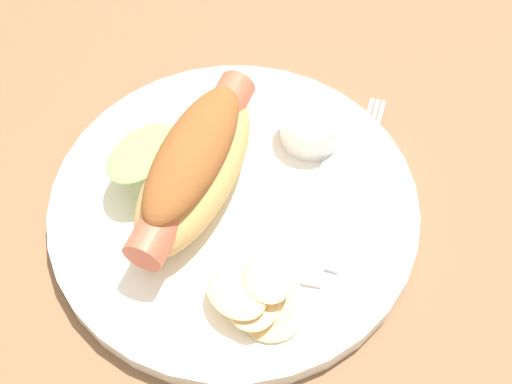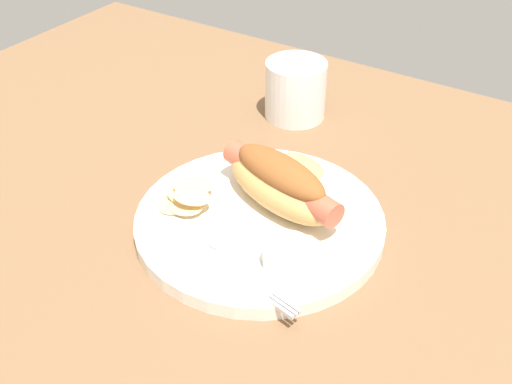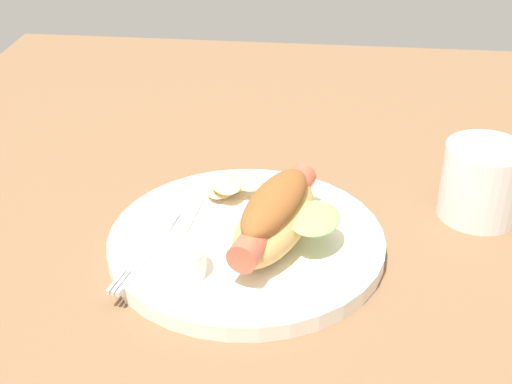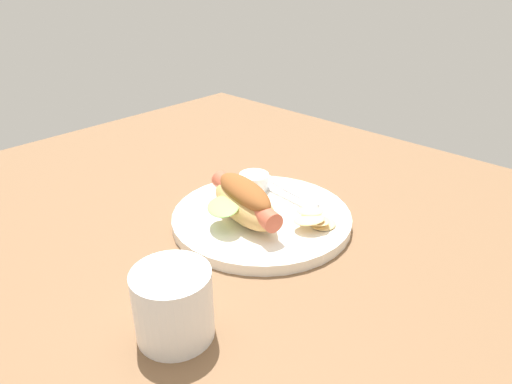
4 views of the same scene
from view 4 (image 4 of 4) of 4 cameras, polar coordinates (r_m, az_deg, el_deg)
The scene contains 8 objects.
ground_plane at distance 71.33cm, azimuth 2.26°, elevation -4.15°, with size 120.00×90.00×1.80cm, color brown.
plate at distance 69.91cm, azimuth 0.70°, elevation -3.20°, with size 26.61×26.61×1.60cm, color white.
hot_dog at distance 66.75cm, azimuth -1.47°, elevation -1.04°, with size 16.06×11.92×5.96cm.
sauce_ramekin at distance 76.17cm, azimuth -0.24°, elevation 1.29°, with size 4.83×4.83×2.65cm, color white.
fork at distance 76.54cm, azimuth 3.74°, elevation 0.42°, with size 15.52×4.34×0.40cm.
knife at distance 74.66cm, azimuth 3.26°, elevation -0.30°, with size 15.40×1.40×0.36cm, color silver.
chips_pile at distance 66.55cm, azimuth 7.19°, elevation -3.25°, with size 6.48×7.23×2.24cm.
drinking_cup at distance 49.95cm, azimuth -10.07°, elevation -13.36°, with size 8.25×8.25×7.89cm, color white.
Camera 4 is at (39.73, -46.39, 35.94)cm, focal length 32.73 mm.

